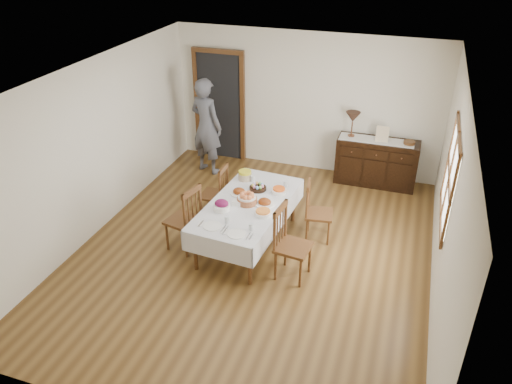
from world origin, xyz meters
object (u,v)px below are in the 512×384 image
(sideboard, at_px, (376,162))
(table_lamp, at_px, (353,118))
(chair_left_near, at_px, (186,218))
(person, at_px, (206,123))
(dining_table, at_px, (248,208))
(chair_left_far, at_px, (217,192))
(chair_right_near, at_px, (290,242))
(chair_right_far, at_px, (316,210))

(sideboard, xyz_separation_m, table_lamp, (-0.50, 0.02, 0.78))
(chair_left_near, bearing_deg, person, -151.21)
(dining_table, relative_size, chair_left_near, 2.04)
(sideboard, relative_size, table_lamp, 3.11)
(dining_table, distance_m, chair_left_far, 0.89)
(dining_table, xyz_separation_m, table_lamp, (1.08, 2.56, 0.60))
(sideboard, height_order, person, person)
(dining_table, distance_m, chair_right_near, 0.95)
(chair_left_near, height_order, chair_right_far, chair_left_near)
(chair_right_far, bearing_deg, table_lamp, -12.64)
(chair_right_far, bearing_deg, chair_left_far, 79.57)
(chair_left_far, bearing_deg, chair_right_far, 86.86)
(dining_table, relative_size, chair_left_far, 2.25)
(chair_left_near, distance_m, table_lamp, 3.59)
(chair_right_near, xyz_separation_m, chair_right_far, (0.14, 1.00, -0.05))
(chair_right_near, distance_m, person, 3.51)
(chair_left_near, relative_size, chair_left_far, 1.10)
(chair_right_near, distance_m, chair_right_far, 1.01)
(person, bearing_deg, table_lamp, -151.36)
(sideboard, bearing_deg, table_lamp, 177.46)
(dining_table, bearing_deg, chair_right_near, -30.21)
(chair_right_near, height_order, chair_right_far, chair_right_near)
(chair_left_far, height_order, person, person)
(dining_table, relative_size, chair_right_near, 2.00)
(chair_left_far, relative_size, person, 0.48)
(person, distance_m, table_lamp, 2.66)
(table_lamp, bearing_deg, chair_left_far, -131.06)
(chair_left_near, relative_size, person, 0.53)
(dining_table, distance_m, person, 2.59)
(chair_right_near, height_order, table_lamp, table_lamp)
(chair_left_far, distance_m, person, 1.82)
(chair_right_far, relative_size, sideboard, 0.67)
(chair_right_near, xyz_separation_m, person, (-2.31, 2.60, 0.44))
(person, height_order, table_lamp, person)
(sideboard, bearing_deg, person, -171.26)
(person, bearing_deg, chair_right_near, 149.39)
(dining_table, height_order, sideboard, sideboard)
(chair_left_far, bearing_deg, table_lamp, 137.84)
(person, bearing_deg, sideboard, -153.47)
(chair_left_near, height_order, sideboard, chair_left_near)
(chair_right_near, bearing_deg, dining_table, 62.04)
(sideboard, bearing_deg, chair_right_near, -104.50)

